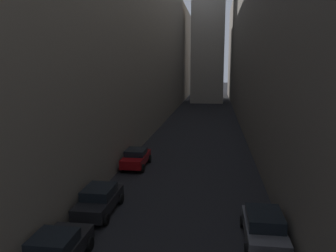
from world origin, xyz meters
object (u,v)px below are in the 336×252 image
object	(u,v)px
parked_car_left_third	(99,200)
parked_car_right_third	(264,227)
parked_car_left_second	(55,250)
parked_car_left_far	(136,158)

from	to	relation	value
parked_car_left_third	parked_car_right_third	xyz separation A→B (m)	(8.80, -2.08, -0.01)
parked_car_right_third	parked_car_left_second	bearing A→B (deg)	110.52
parked_car_left_second	parked_car_right_third	world-z (taller)	parked_car_left_second
parked_car_left_second	parked_car_left_third	xyz separation A→B (m)	(0.00, 5.37, 0.03)
parked_car_left_second	parked_car_left_third	distance (m)	5.37
parked_car_left_far	parked_car_right_third	size ratio (longest dim) A/B	1.00
parked_car_left_third	parked_car_left_far	bearing A→B (deg)	-0.00
parked_car_left_second	parked_car_right_third	distance (m)	9.40
parked_car_left_far	parked_car_left_second	bearing A→B (deg)	-180.00
parked_car_left_second	parked_car_right_third	bearing A→B (deg)	-69.48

